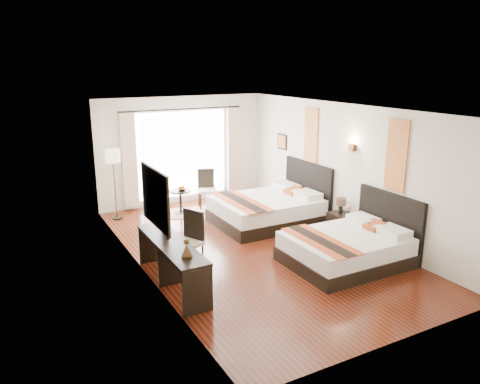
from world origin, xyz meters
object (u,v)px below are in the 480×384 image
window_chair (207,196)px  table_lamp (341,203)px  bed_near (349,247)px  console_desk (172,264)px  desk_chair (187,252)px  floor_lamp (113,160)px  bed_far (270,209)px  vase (348,213)px  fruit_bowl (182,189)px  nightstand (341,225)px  television (160,219)px  side_table (181,202)px

window_chair → table_lamp: bearing=44.6°
bed_near → console_desk: bed_near is taller
desk_chair → floor_lamp: floor_lamp is taller
bed_far → vase: (0.92, -1.65, 0.22)m
console_desk → fruit_bowl: size_ratio=10.24×
nightstand → desk_chair: desk_chair is taller
table_lamp → console_desk: (-4.02, -0.51, -0.35)m
bed_near → bed_far: bed_far is taller
television → desk_chair: (0.44, -0.09, -0.66)m
bed_near → fruit_bowl: 4.57m
vase → desk_chair: bearing=177.0°
bed_near → vase: (0.82, 0.99, 0.25)m
television → floor_lamp: floor_lamp is taller
bed_far → vase: bearing=-60.9°
television → bed_far: bearing=-51.6°
bed_far → window_chair: bearing=113.0°
television → side_table: television is taller
console_desk → fruit_bowl: 3.88m
nightstand → console_desk: console_desk is taller
floor_lamp → desk_chair: bearing=-83.1°
bed_far → table_lamp: (0.90, -1.41, 0.39)m
floor_lamp → fruit_bowl: bearing=-13.4°
television → console_desk: bearing=-167.5°
bed_near → table_lamp: bearing=56.8°
window_chair → bed_far: bearing=40.2°
vase → nightstand: bearing=97.1°
bed_near → fruit_bowl: bearing=110.9°
floor_lamp → fruit_bowl: 1.78m
console_desk → desk_chair: bearing=45.0°
floor_lamp → window_chair: (2.30, -0.17, -1.13)m
fruit_bowl → floor_lamp: bearing=166.6°
television → side_table: bearing=-12.3°
table_lamp → fruit_bowl: (-2.44, 3.03, -0.12)m
nightstand → television: television is taller
table_lamp → television: television is taller
vase → floor_lamp: (-3.99, 3.63, 0.86)m
bed_far → fruit_bowl: bearing=133.4°
bed_far → fruit_bowl: (-1.53, 1.62, 0.27)m
desk_chair → window_chair: 3.78m
nightstand → console_desk: (-4.01, -0.45, 0.13)m
table_lamp → floor_lamp: size_ratio=0.20×
television → fruit_bowl: (1.56, 2.99, -0.37)m
desk_chair → fruit_bowl: 3.29m
desk_chair → window_chair: (1.89, 3.28, -0.03)m
console_desk → floor_lamp: bearing=89.4°
console_desk → desk_chair: size_ratio=2.05×
vase → console_desk: (-4.03, -0.27, -0.19)m
desk_chair → floor_lamp: 3.64m
television → floor_lamp: bearing=14.2°
nightstand → table_lamp: 0.48m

